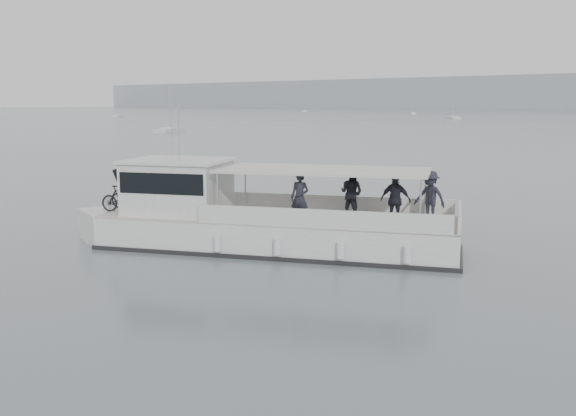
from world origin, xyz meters
The scene contains 3 objects.
ground centered at (0.00, 0.00, 0.00)m, with size 1400.00×1400.00×0.00m, color slate.
tour_boat centered at (3.44, -1.55, 1.02)m, with size 14.38×8.60×6.24m.
moored_fleet centered at (-54.62, 183.43, 0.36)m, with size 432.44×274.60×11.09m.
Camera 1 is at (19.31, -18.93, 5.36)m, focal length 40.00 mm.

